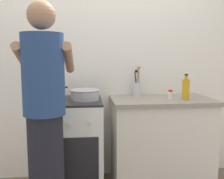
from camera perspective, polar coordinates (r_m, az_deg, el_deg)
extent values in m
cube|color=silver|center=(2.88, 2.23, 5.94)|extent=(3.20, 0.10, 2.50)
cube|color=silver|center=(2.76, 10.53, -11.60)|extent=(0.96, 0.56, 0.86)
cube|color=gray|center=(2.65, 10.76, -2.35)|extent=(1.00, 0.60, 0.04)
cube|color=white|center=(2.66, -8.87, -12.08)|extent=(0.60, 0.60, 0.88)
cube|color=#232326|center=(2.55, -9.07, -2.48)|extent=(0.60, 0.60, 0.02)
cube|color=black|center=(2.38, -9.27, -14.98)|extent=(0.51, 0.01, 0.40)
cylinder|color=silver|center=(2.29, -13.98, -7.55)|extent=(0.04, 0.01, 0.04)
cylinder|color=silver|center=(2.27, -9.45, -7.55)|extent=(0.04, 0.01, 0.04)
cylinder|color=silver|center=(2.27, -4.87, -7.51)|extent=(0.04, 0.01, 0.04)
cylinder|color=#B2B2B7|center=(2.50, -12.38, -0.95)|extent=(0.18, 0.18, 0.14)
cube|color=black|center=(2.51, -14.76, 0.42)|extent=(0.04, 0.02, 0.01)
cube|color=black|center=(2.48, -10.05, 0.49)|extent=(0.04, 0.02, 0.01)
cylinder|color=#B7B7BC|center=(2.53, -5.93, -1.15)|extent=(0.27, 0.27, 0.10)
torus|color=#B7B7BC|center=(2.52, -5.95, -0.13)|extent=(0.29, 0.29, 0.01)
cylinder|color=silver|center=(2.79, 5.41, 0.09)|extent=(0.10, 0.10, 0.14)
cylinder|color=black|center=(2.80, 5.30, 1.52)|extent=(0.06, 0.02, 0.22)
sphere|color=black|center=(2.79, 5.33, 4.00)|extent=(0.03, 0.03, 0.03)
cylinder|color=#B7BABF|center=(2.80, 5.45, 1.66)|extent=(0.03, 0.02, 0.25)
sphere|color=#B7BABF|center=(2.79, 5.49, 4.45)|extent=(0.03, 0.03, 0.03)
cylinder|color=#9E7547|center=(2.78, 5.86, 1.75)|extent=(0.03, 0.06, 0.27)
sphere|color=#9E7547|center=(2.77, 5.90, 4.75)|extent=(0.03, 0.03, 0.03)
cylinder|color=white|center=(2.79, 5.57, 1.60)|extent=(0.06, 0.05, 0.24)
sphere|color=white|center=(2.78, 5.60, 4.25)|extent=(0.03, 0.03, 0.03)
cylinder|color=black|center=(2.76, 5.27, 1.44)|extent=(0.04, 0.03, 0.23)
sphere|color=black|center=(2.75, 5.30, 4.00)|extent=(0.03, 0.03, 0.03)
cylinder|color=silver|center=(2.58, 12.60, -1.33)|extent=(0.04, 0.04, 0.08)
cylinder|color=red|center=(2.58, 12.63, -0.29)|extent=(0.04, 0.04, 0.02)
cylinder|color=gold|center=(2.61, 15.78, -0.01)|extent=(0.07, 0.07, 0.20)
cylinder|color=gold|center=(2.60, 15.87, 2.54)|extent=(0.03, 0.03, 0.04)
cylinder|color=black|center=(2.60, 15.89, 3.11)|extent=(0.03, 0.03, 0.02)
cylinder|color=black|center=(2.10, -14.06, -17.34)|extent=(0.26, 0.26, 0.90)
cylinder|color=navy|center=(1.92, -14.75, 3.19)|extent=(0.30, 0.30, 0.58)
sphere|color=#A07254|center=(1.93, -15.16, 15.39)|extent=(0.20, 0.20, 0.20)
cylinder|color=#A07254|center=(2.08, -18.89, 6.38)|extent=(0.07, 0.41, 0.24)
cylinder|color=#A07254|center=(2.03, -9.47, 6.66)|extent=(0.07, 0.41, 0.24)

